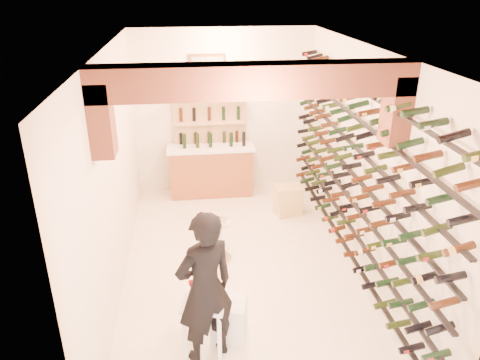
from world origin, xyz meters
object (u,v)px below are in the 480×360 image
(chrome_barstool, at_px, (220,237))
(person, at_px, (205,289))
(wine_rack, at_px, (349,167))
(white_stool, at_px, (229,318))
(back_counter, at_px, (211,169))
(tasting_table, at_px, (205,308))
(crate_lower, at_px, (288,207))

(chrome_barstool, bearing_deg, person, -98.99)
(wine_rack, bearing_deg, chrome_barstool, 172.45)
(white_stool, bearing_deg, back_counter, 89.43)
(wine_rack, distance_m, tasting_table, 2.87)
(back_counter, distance_m, person, 4.41)
(chrome_barstool, bearing_deg, tasting_table, -99.93)
(back_counter, height_order, crate_lower, back_counter)
(back_counter, xyz_separation_m, person, (-0.32, -4.38, 0.40))
(wine_rack, xyz_separation_m, tasting_table, (-2.17, -1.61, -0.97))
(person, bearing_deg, crate_lower, -141.90)
(back_counter, bearing_deg, white_stool, -90.57)
(back_counter, distance_m, white_stool, 4.10)
(back_counter, height_order, chrome_barstool, back_counter)
(person, bearing_deg, wine_rack, -166.34)
(back_counter, bearing_deg, wine_rack, -55.34)
(crate_lower, bearing_deg, tasting_table, -117.74)
(person, bearing_deg, tasting_table, -109.39)
(wine_rack, distance_m, crate_lower, 2.17)
(wine_rack, height_order, tasting_table, wine_rack)
(tasting_table, distance_m, chrome_barstool, 1.90)
(wine_rack, distance_m, person, 2.83)
(back_counter, height_order, white_stool, back_counter)
(white_stool, height_order, person, person)
(tasting_table, xyz_separation_m, white_stool, (0.29, 0.17, -0.33))
(person, bearing_deg, back_counter, -119.40)
(tasting_table, height_order, crate_lower, tasting_table)
(tasting_table, xyz_separation_m, person, (0.01, -0.12, 0.35))
(tasting_table, bearing_deg, crate_lower, 75.80)
(tasting_table, relative_size, crate_lower, 1.86)
(tasting_table, relative_size, person, 0.46)
(white_stool, distance_m, chrome_barstool, 1.69)
(back_counter, bearing_deg, crate_lower, -38.50)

